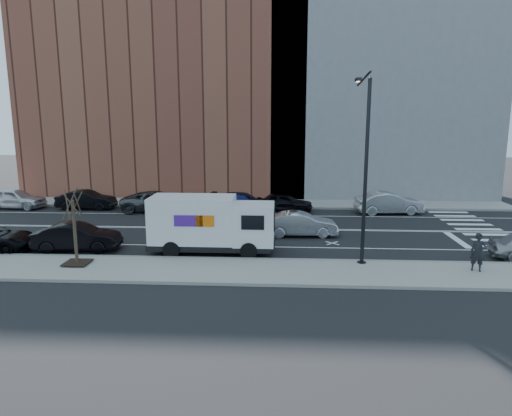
# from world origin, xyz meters

# --- Properties ---
(ground) EXTENTS (120.00, 120.00, 0.00)m
(ground) POSITION_xyz_m (0.00, 0.00, 0.00)
(ground) COLOR black
(ground) RESTS_ON ground
(sidewalk_near) EXTENTS (44.00, 3.60, 0.15)m
(sidewalk_near) POSITION_xyz_m (0.00, -8.80, 0.07)
(sidewalk_near) COLOR gray
(sidewalk_near) RESTS_ON ground
(sidewalk_far) EXTENTS (44.00, 3.60, 0.15)m
(sidewalk_far) POSITION_xyz_m (0.00, 8.80, 0.07)
(sidewalk_far) COLOR gray
(sidewalk_far) RESTS_ON ground
(curb_near) EXTENTS (44.00, 0.25, 0.17)m
(curb_near) POSITION_xyz_m (0.00, -7.00, 0.08)
(curb_near) COLOR gray
(curb_near) RESTS_ON ground
(curb_far) EXTENTS (44.00, 0.25, 0.17)m
(curb_far) POSITION_xyz_m (0.00, 7.00, 0.08)
(curb_far) COLOR gray
(curb_far) RESTS_ON ground
(crosswalk) EXTENTS (3.00, 14.00, 0.01)m
(crosswalk) POSITION_xyz_m (16.00, 0.00, 0.00)
(crosswalk) COLOR white
(crosswalk) RESTS_ON ground
(road_markings) EXTENTS (40.00, 8.60, 0.01)m
(road_markings) POSITION_xyz_m (0.00, 0.00, 0.00)
(road_markings) COLOR white
(road_markings) RESTS_ON ground
(bldg_brick) EXTENTS (26.00, 10.00, 22.00)m
(bldg_brick) POSITION_xyz_m (-8.00, 15.60, 11.00)
(bldg_brick) COLOR brown
(bldg_brick) RESTS_ON ground
(bldg_concrete) EXTENTS (20.00, 10.00, 26.00)m
(bldg_concrete) POSITION_xyz_m (12.00, 15.60, 13.00)
(bldg_concrete) COLOR slate
(bldg_concrete) RESTS_ON ground
(streetlight) EXTENTS (0.44, 4.02, 9.34)m
(streetlight) POSITION_xyz_m (7.00, -6.91, 5.08)
(streetlight) COLOR black
(streetlight) RESTS_ON ground
(street_tree) EXTENTS (1.20, 1.20, 3.75)m
(street_tree) POSITION_xyz_m (-7.00, -8.40, 1.45)
(street_tree) COLOR black
(street_tree) RESTS_ON ground
(fedex_van) EXTENTS (6.77, 2.43, 3.09)m
(fedex_van) POSITION_xyz_m (-0.78, -5.60, 1.62)
(fedex_van) COLOR black
(fedex_van) RESTS_ON ground
(far_parked_a) EXTENTS (4.94, 2.20, 1.65)m
(far_parked_a) POSITION_xyz_m (-18.60, 5.90, 0.82)
(far_parked_a) COLOR silver
(far_parked_a) RESTS_ON ground
(far_parked_b) EXTENTS (4.64, 1.66, 1.52)m
(far_parked_b) POSITION_xyz_m (-12.69, 5.94, 0.76)
(far_parked_b) COLOR black
(far_parked_b) RESTS_ON ground
(far_parked_c) EXTENTS (5.78, 2.78, 1.59)m
(far_parked_c) POSITION_xyz_m (-6.63, 5.32, 0.79)
(far_parked_c) COLOR #474A4E
(far_parked_c) RESTS_ON ground
(far_parked_d) EXTENTS (5.46, 2.71, 1.53)m
(far_parked_d) POSITION_xyz_m (-0.00, 5.40, 0.76)
(far_parked_d) COLOR #161B4D
(far_parked_d) RESTS_ON ground
(far_parked_e) EXTENTS (4.53, 2.06, 1.51)m
(far_parked_e) POSITION_xyz_m (3.20, 5.74, 0.75)
(far_parked_e) COLOR black
(far_parked_e) RESTS_ON ground
(far_parked_f) EXTENTS (5.23, 2.34, 1.67)m
(far_parked_f) POSITION_xyz_m (11.20, 5.46, 0.83)
(far_parked_f) COLOR #ACADB1
(far_parked_f) RESTS_ON ground
(driving_sedan) EXTENTS (4.60, 1.81, 1.49)m
(driving_sedan) POSITION_xyz_m (4.20, -1.66, 0.75)
(driving_sedan) COLOR #AAABAF
(driving_sedan) RESTS_ON ground
(near_parked_rear_a) EXTENTS (4.76, 2.03, 1.53)m
(near_parked_rear_a) POSITION_xyz_m (-8.21, -5.62, 0.76)
(near_parked_rear_a) COLOR black
(near_parked_rear_a) RESTS_ON ground
(pedestrian) EXTENTS (0.77, 0.64, 1.81)m
(pedestrian) POSITION_xyz_m (12.17, -8.33, 1.05)
(pedestrian) COLOR black
(pedestrian) RESTS_ON sidewalk_near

